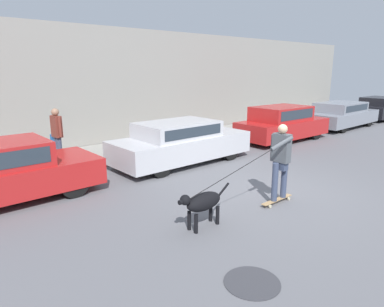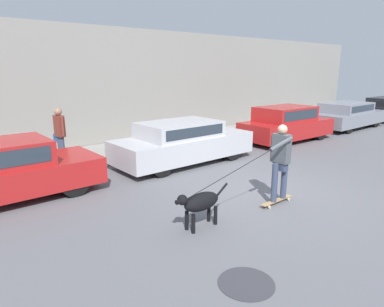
{
  "view_description": "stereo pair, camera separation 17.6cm",
  "coord_description": "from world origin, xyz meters",
  "px_view_note": "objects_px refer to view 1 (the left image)",
  "views": [
    {
      "loc": [
        -6.17,
        -4.67,
        2.83
      ],
      "look_at": [
        -1.25,
        1.09,
        0.95
      ],
      "focal_mm": 32.0,
      "sensor_mm": 36.0,
      "label": 1
    },
    {
      "loc": [
        -6.03,
        -4.78,
        2.83
      ],
      "look_at": [
        -1.25,
        1.09,
        0.95
      ],
      "focal_mm": 32.0,
      "sensor_mm": 36.0,
      "label": 2
    }
  ],
  "objects_px": {
    "parked_car_1": "(181,143)",
    "dog": "(203,203)",
    "pedestrian_with_bag": "(57,134)",
    "parked_car_4": "(381,108)",
    "parked_car_3": "(341,115)",
    "skateboarder": "(280,159)",
    "parked_car_2": "(282,124)",
    "parked_car_0": "(1,174)"
  },
  "relations": [
    {
      "from": "parked_car_1",
      "to": "dog",
      "type": "distance_m",
      "value": 4.46
    },
    {
      "from": "pedestrian_with_bag",
      "to": "dog",
      "type": "bearing_deg",
      "value": -89.19
    },
    {
      "from": "parked_car_1",
      "to": "parked_car_4",
      "type": "height_order",
      "value": "parked_car_1"
    },
    {
      "from": "parked_car_3",
      "to": "skateboarder",
      "type": "height_order",
      "value": "skateboarder"
    },
    {
      "from": "parked_car_2",
      "to": "parked_car_4",
      "type": "distance_m",
      "value": 9.66
    },
    {
      "from": "skateboarder",
      "to": "pedestrian_with_bag",
      "type": "xyz_separation_m",
      "value": [
        -2.65,
        5.69,
        0.05
      ]
    },
    {
      "from": "parked_car_0",
      "to": "parked_car_3",
      "type": "distance_m",
      "value": 15.0
    },
    {
      "from": "parked_car_4",
      "to": "skateboarder",
      "type": "bearing_deg",
      "value": -165.4
    },
    {
      "from": "parked_car_3",
      "to": "parked_car_0",
      "type": "bearing_deg",
      "value": 179.39
    },
    {
      "from": "pedestrian_with_bag",
      "to": "parked_car_2",
      "type": "bearing_deg",
      "value": -17.74
    },
    {
      "from": "parked_car_4",
      "to": "dog",
      "type": "height_order",
      "value": "parked_car_4"
    },
    {
      "from": "parked_car_3",
      "to": "dog",
      "type": "distance_m",
      "value": 13.07
    },
    {
      "from": "parked_car_0",
      "to": "skateboarder",
      "type": "distance_m",
      "value": 5.97
    },
    {
      "from": "parked_car_3",
      "to": "dog",
      "type": "xyz_separation_m",
      "value": [
        -12.53,
        -3.71,
        -0.14
      ]
    },
    {
      "from": "pedestrian_with_bag",
      "to": "skateboarder",
      "type": "bearing_deg",
      "value": -70.5
    },
    {
      "from": "skateboarder",
      "to": "parked_car_2",
      "type": "bearing_deg",
      "value": -145.86
    },
    {
      "from": "skateboarder",
      "to": "parked_car_0",
      "type": "bearing_deg",
      "value": -41.26
    },
    {
      "from": "parked_car_0",
      "to": "parked_car_1",
      "type": "height_order",
      "value": "parked_car_0"
    },
    {
      "from": "parked_car_3",
      "to": "pedestrian_with_bag",
      "type": "bearing_deg",
      "value": 171.61
    },
    {
      "from": "parked_car_1",
      "to": "skateboarder",
      "type": "xyz_separation_m",
      "value": [
        -0.42,
        -3.89,
        0.35
      ]
    },
    {
      "from": "dog",
      "to": "pedestrian_with_bag",
      "type": "bearing_deg",
      "value": -85.2
    },
    {
      "from": "pedestrian_with_bag",
      "to": "parked_car_4",
      "type": "bearing_deg",
      "value": -11.23
    },
    {
      "from": "parked_car_1",
      "to": "parked_car_2",
      "type": "relative_size",
      "value": 1.08
    },
    {
      "from": "parked_car_4",
      "to": "skateboarder",
      "type": "height_order",
      "value": "skateboarder"
    },
    {
      "from": "parked_car_2",
      "to": "skateboarder",
      "type": "distance_m",
      "value": 6.85
    },
    {
      "from": "parked_car_0",
      "to": "dog",
      "type": "relative_size",
      "value": 3.22
    },
    {
      "from": "parked_car_0",
      "to": "parked_car_2",
      "type": "bearing_deg",
      "value": -0.71
    },
    {
      "from": "parked_car_2",
      "to": "parked_car_3",
      "type": "bearing_deg",
      "value": 1.56
    },
    {
      "from": "parked_car_0",
      "to": "parked_car_1",
      "type": "xyz_separation_m",
      "value": [
        4.94,
        0.0,
        -0.01
      ]
    },
    {
      "from": "parked_car_1",
      "to": "parked_car_2",
      "type": "xyz_separation_m",
      "value": [
        5.21,
        0.0,
        0.04
      ]
    },
    {
      "from": "parked_car_3",
      "to": "dog",
      "type": "height_order",
      "value": "parked_car_3"
    },
    {
      "from": "parked_car_2",
      "to": "pedestrian_with_bag",
      "type": "xyz_separation_m",
      "value": [
        -8.28,
        1.8,
        0.36
      ]
    },
    {
      "from": "parked_car_2",
      "to": "dog",
      "type": "xyz_separation_m",
      "value": [
        -7.67,
        -3.71,
        -0.19
      ]
    },
    {
      "from": "parked_car_0",
      "to": "pedestrian_with_bag",
      "type": "height_order",
      "value": "pedestrian_with_bag"
    },
    {
      "from": "parked_car_1",
      "to": "parked_car_0",
      "type": "bearing_deg",
      "value": 179.27
    },
    {
      "from": "parked_car_1",
      "to": "parked_car_4",
      "type": "distance_m",
      "value": 14.87
    },
    {
      "from": "parked_car_4",
      "to": "skateboarder",
      "type": "distance_m",
      "value": 15.78
    },
    {
      "from": "parked_car_1",
      "to": "pedestrian_with_bag",
      "type": "relative_size",
      "value": 2.69
    },
    {
      "from": "parked_car_3",
      "to": "pedestrian_with_bag",
      "type": "distance_m",
      "value": 13.27
    },
    {
      "from": "parked_car_0",
      "to": "dog",
      "type": "height_order",
      "value": "parked_car_0"
    },
    {
      "from": "parked_car_4",
      "to": "pedestrian_with_bag",
      "type": "distance_m",
      "value": 18.04
    },
    {
      "from": "parked_car_4",
      "to": "dog",
      "type": "distance_m",
      "value": 17.73
    }
  ]
}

